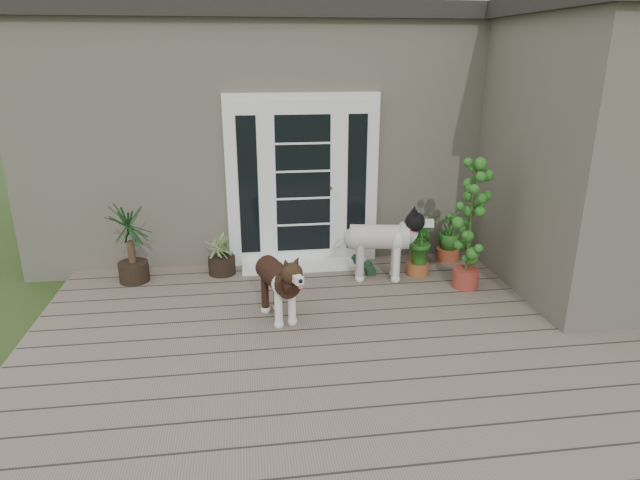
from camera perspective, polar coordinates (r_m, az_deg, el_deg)
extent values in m
cube|color=#6B5B4C|center=(5.28, 3.14, -11.28)|extent=(6.20, 4.60, 0.12)
cube|color=#665E54|center=(8.85, -1.97, 11.32)|extent=(7.40, 4.00, 3.10)
cube|color=#2D2826|center=(8.79, -2.09, 22.04)|extent=(7.60, 4.20, 0.20)
cube|color=#665E54|center=(6.85, 26.23, 7.18)|extent=(1.60, 2.40, 3.10)
cube|color=#2D2826|center=(6.77, 28.37, 20.92)|extent=(1.80, 2.60, 0.20)
cube|color=white|center=(6.89, -1.80, 6.14)|extent=(1.90, 0.14, 2.15)
cube|color=white|center=(7.01, -1.54, -2.63)|extent=(1.60, 0.40, 0.05)
imported|color=#174D16|center=(7.22, 10.29, -0.07)|extent=(0.58, 0.58, 0.57)
imported|color=#17501B|center=(6.79, 10.19, -1.50)|extent=(0.42, 0.42, 0.52)
imported|color=#20601B|center=(7.36, 13.26, -0.07)|extent=(0.42, 0.42, 0.53)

